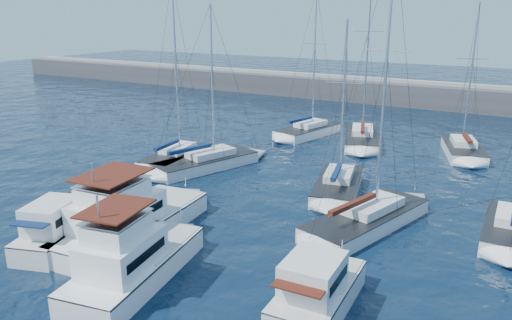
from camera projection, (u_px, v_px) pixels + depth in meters
The scene contains 14 objects.
ground at pixel (213, 258), 26.92m from camera, with size 220.00×220.00×0.00m, color black.
breakwater at pixel (424, 98), 69.81m from camera, with size 160.00×6.00×4.45m.
motor_yacht_port_outer at pixel (59, 230), 28.08m from camera, with size 4.31×6.87×3.20m.
motor_yacht_port_inner at pixel (128, 221), 28.85m from camera, with size 4.92×10.82×4.69m.
motor_yacht_stbd_inner at pixel (131, 262), 24.09m from camera, with size 4.63×9.00×4.69m.
motor_yacht_stbd_outer at pixel (316, 292), 21.88m from camera, with size 2.98×6.22×3.20m.
sailboat_mid_a at pixel (176, 157), 43.44m from camera, with size 3.75×7.65×15.67m.
sailboat_mid_b at pixel (206, 163), 42.05m from camera, with size 5.95×9.70×13.69m.
sailboat_mid_c at pixel (338, 186), 36.48m from camera, with size 4.66×8.27×12.58m.
sailboat_mid_d at pixel (367, 219), 30.62m from camera, with size 5.71×10.10×17.07m.
sailboat_mid_e at pixel (512, 230), 29.04m from camera, with size 3.20×6.97×14.29m.
sailboat_back_a at pixel (308, 131), 52.98m from camera, with size 4.90×8.36×15.29m.
sailboat_back_b at pixel (362, 138), 50.05m from camera, with size 5.84×9.75×17.55m.
sailboat_back_c at pixel (463, 150), 45.76m from camera, with size 5.08×7.91×13.90m.
Camera 1 is at (14.12, -19.88, 12.79)m, focal length 35.00 mm.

